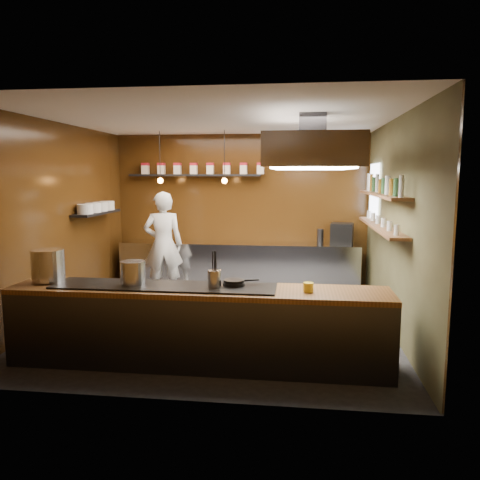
% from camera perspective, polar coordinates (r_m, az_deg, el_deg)
% --- Properties ---
extents(floor, '(5.00, 5.00, 0.00)m').
position_cam_1_polar(floor, '(7.19, -2.36, -9.95)').
color(floor, black).
rests_on(floor, ground).
extents(back_wall, '(5.00, 0.00, 5.00)m').
position_cam_1_polar(back_wall, '(9.34, 0.10, 3.61)').
color(back_wall, black).
rests_on(back_wall, ground).
extents(left_wall, '(0.00, 5.00, 5.00)m').
position_cam_1_polar(left_wall, '(7.69, -21.14, 2.14)').
color(left_wall, black).
rests_on(left_wall, ground).
extents(right_wall, '(0.00, 5.00, 5.00)m').
position_cam_1_polar(right_wall, '(6.92, 18.46, 1.67)').
color(right_wall, '#444126').
rests_on(right_wall, ground).
extents(ceiling, '(5.00, 5.00, 0.00)m').
position_cam_1_polar(ceiling, '(6.88, -2.50, 14.55)').
color(ceiling, silver).
rests_on(ceiling, back_wall).
extents(window_pane, '(0.00, 1.00, 1.00)m').
position_cam_1_polar(window_pane, '(8.55, 16.02, 5.59)').
color(window_pane, white).
rests_on(window_pane, right_wall).
extents(prep_counter, '(4.60, 0.65, 0.90)m').
position_cam_1_polar(prep_counter, '(9.16, -0.15, -3.11)').
color(prep_counter, silver).
rests_on(prep_counter, floor).
extents(pass_counter, '(4.40, 0.72, 0.94)m').
position_cam_1_polar(pass_counter, '(5.55, -5.17, -10.38)').
color(pass_counter, '#38383D').
rests_on(pass_counter, floor).
extents(tin_shelf, '(2.60, 0.26, 0.04)m').
position_cam_1_polar(tin_shelf, '(9.33, -5.55, 7.87)').
color(tin_shelf, black).
rests_on(tin_shelf, back_wall).
extents(plate_shelf, '(0.30, 1.40, 0.04)m').
position_cam_1_polar(plate_shelf, '(8.51, -17.04, 3.17)').
color(plate_shelf, black).
rests_on(plate_shelf, left_wall).
extents(bottle_shelf_upper, '(0.26, 2.80, 0.04)m').
position_cam_1_polar(bottle_shelf_upper, '(7.15, 16.88, 5.31)').
color(bottle_shelf_upper, brown).
rests_on(bottle_shelf_upper, right_wall).
extents(bottle_shelf_lower, '(0.26, 2.80, 0.04)m').
position_cam_1_polar(bottle_shelf_lower, '(7.19, 16.73, 1.56)').
color(bottle_shelf_lower, brown).
rests_on(bottle_shelf_lower, right_wall).
extents(extractor_hood, '(1.20, 2.00, 0.72)m').
position_cam_1_polar(extractor_hood, '(6.35, 8.75, 10.55)').
color(extractor_hood, '#38383D').
rests_on(extractor_hood, ceiling).
extents(pendant_left, '(0.10, 0.10, 0.95)m').
position_cam_1_polar(pendant_left, '(8.82, -9.69, 7.48)').
color(pendant_left, black).
rests_on(pendant_left, ceiling).
extents(pendant_right, '(0.10, 0.10, 0.95)m').
position_cam_1_polar(pendant_right, '(8.55, -1.90, 7.57)').
color(pendant_right, black).
rests_on(pendant_right, ceiling).
extents(storage_tins, '(2.43, 0.13, 0.22)m').
position_cam_1_polar(storage_tins, '(9.30, -4.65, 8.69)').
color(storage_tins, beige).
rests_on(storage_tins, tin_shelf).
extents(plate_stacks, '(0.26, 1.16, 0.16)m').
position_cam_1_polar(plate_stacks, '(8.50, -17.07, 3.84)').
color(plate_stacks, silver).
rests_on(plate_stacks, plate_shelf).
extents(bottles, '(0.06, 2.66, 0.24)m').
position_cam_1_polar(bottles, '(7.15, 16.92, 6.43)').
color(bottles, silver).
rests_on(bottles, bottle_shelf_upper).
extents(wine_glasses, '(0.07, 2.37, 0.13)m').
position_cam_1_polar(wine_glasses, '(7.18, 16.76, 2.24)').
color(wine_glasses, silver).
rests_on(wine_glasses, bottle_shelf_lower).
extents(stockpot_large, '(0.43, 0.43, 0.38)m').
position_cam_1_polar(stockpot_large, '(6.11, -22.37, -2.83)').
color(stockpot_large, silver).
rests_on(stockpot_large, pass_counter).
extents(stockpot_small, '(0.35, 0.35, 0.27)m').
position_cam_1_polar(stockpot_small, '(5.61, -12.93, -3.89)').
color(stockpot_small, silver).
rests_on(stockpot_small, pass_counter).
extents(utensil_crock, '(0.17, 0.17, 0.19)m').
position_cam_1_polar(utensil_crock, '(5.34, -3.14, -4.73)').
color(utensil_crock, '#B1B4B9').
rests_on(utensil_crock, pass_counter).
extents(frying_pan, '(0.42, 0.26, 0.07)m').
position_cam_1_polar(frying_pan, '(5.43, -0.68, -5.20)').
color(frying_pan, black).
rests_on(frying_pan, pass_counter).
extents(butter_jar, '(0.13, 0.13, 0.10)m').
position_cam_1_polar(butter_jar, '(5.26, 8.33, -5.72)').
color(butter_jar, yellow).
rests_on(butter_jar, pass_counter).
extents(espresso_machine, '(0.46, 0.45, 0.40)m').
position_cam_1_polar(espresso_machine, '(9.05, 12.30, 0.75)').
color(espresso_machine, black).
rests_on(espresso_machine, prep_counter).
extents(chef, '(0.79, 0.62, 1.91)m').
position_cam_1_polar(chef, '(8.58, -9.33, -0.54)').
color(chef, silver).
rests_on(chef, floor).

